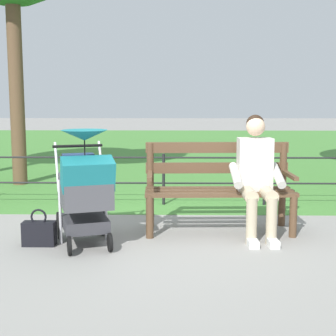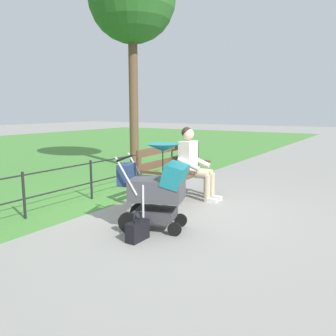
{
  "view_description": "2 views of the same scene",
  "coord_description": "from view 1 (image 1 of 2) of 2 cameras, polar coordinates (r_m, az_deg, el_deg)",
  "views": [
    {
      "loc": [
        -0.18,
        5.27,
        1.46
      ],
      "look_at": [
        -0.08,
        0.04,
        0.71
      ],
      "focal_mm": 53.24,
      "sensor_mm": 36.0,
      "label": 1
    },
    {
      "loc": [
        4.48,
        3.02,
        1.59
      ],
      "look_at": [
        -0.01,
        0.2,
        0.7
      ],
      "focal_mm": 37.86,
      "sensor_mm": 36.0,
      "label": 2
    }
  ],
  "objects": [
    {
      "name": "ground_plane",
      "position": [
        5.47,
        -0.89,
        -7.35
      ],
      "size": [
        60.0,
        60.0,
        0.0
      ],
      "primitive_type": "plane",
      "color": "gray"
    },
    {
      "name": "stroller",
      "position": [
        4.93,
        -9.53,
        -2.09
      ],
      "size": [
        0.74,
        0.99,
        1.15
      ],
      "color": "black",
      "rests_on": "ground"
    },
    {
      "name": "person_on_bench",
      "position": [
        5.29,
        10.1,
        -0.5
      ],
      "size": [
        0.55,
        0.74,
        1.28
      ],
      "color": "tan",
      "rests_on": "ground"
    },
    {
      "name": "park_bench",
      "position": [
        5.48,
        5.79,
        -1.71
      ],
      "size": [
        1.62,
        0.66,
        0.96
      ],
      "color": "brown",
      "rests_on": "ground"
    },
    {
      "name": "park_fence",
      "position": [
        6.75,
        1.91,
        -0.72
      ],
      "size": [
        8.24,
        0.04,
        0.7
      ],
      "color": "black",
      "rests_on": "ground"
    },
    {
      "name": "grass_lawn",
      "position": [
        14.15,
        0.29,
        2.2
      ],
      "size": [
        40.0,
        16.0,
        0.01
      ],
      "primitive_type": "cube",
      "color": "#478438",
      "rests_on": "ground"
    },
    {
      "name": "handbag",
      "position": [
        5.12,
        -14.53,
        -7.2
      ],
      "size": [
        0.32,
        0.14,
        0.37
      ],
      "color": "black",
      "rests_on": "ground"
    }
  ]
}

